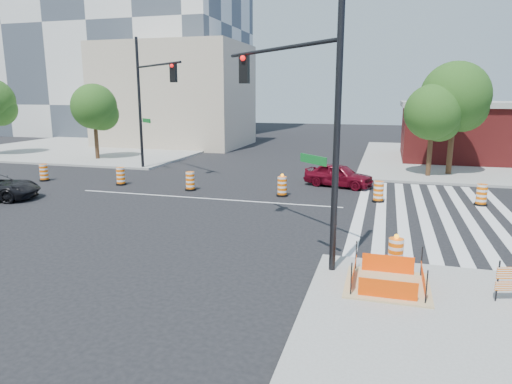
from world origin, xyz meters
TOP-DOWN VIEW (x-y plane):
  - ground at (0.00, 0.00)m, footprint 120.00×120.00m
  - sidewalk_ne at (18.00, 18.00)m, footprint 22.00×22.00m
  - sidewalk_nw at (-18.00, 18.00)m, footprint 22.00×22.00m
  - crosswalk_east at (10.95, 0.00)m, footprint 6.75×13.50m
  - lane_centerline at (0.00, 0.00)m, footprint 14.00×0.12m
  - excavation_pit at (9.00, -9.00)m, footprint 2.20×2.20m
  - beige_midrise at (-12.00, 22.00)m, footprint 14.00×10.00m
  - red_coupe at (6.25, 4.95)m, footprint 4.18×2.56m
  - signal_pole_se at (6.17, -7.00)m, footprint 4.64×4.49m
  - signal_pole_nw at (-6.24, 6.25)m, footprint 5.24×4.29m
  - pit_drum at (9.20, -7.66)m, footprint 0.54×0.54m
  - tree_north_b at (-13.26, 10.27)m, footprint 3.53×3.52m
  - tree_north_c at (11.44, 9.28)m, footprint 3.42×3.41m
  - tree_north_d at (12.77, 10.37)m, footprint 4.23×4.23m
  - median_drum_0 at (-11.16, 1.75)m, footprint 0.60×0.60m
  - median_drum_1 at (-5.97, 1.93)m, footprint 0.60×0.60m
  - median_drum_2 at (-1.46, 1.64)m, footprint 0.60×0.60m
  - median_drum_3 at (3.70, 1.61)m, footprint 0.60×0.60m
  - median_drum_4 at (8.53, 1.65)m, footprint 0.60×0.60m
  - median_drum_5 at (13.24, 2.23)m, footprint 0.60×0.60m

SIDE VIEW (x-z plane):
  - ground at x=0.00m, z-range 0.00..0.00m
  - lane_centerline at x=0.00m, z-range 0.00..0.01m
  - crosswalk_east at x=10.95m, z-range 0.00..0.01m
  - sidewalk_ne at x=18.00m, z-range 0.00..0.15m
  - sidewalk_nw at x=-18.00m, z-range 0.00..0.15m
  - excavation_pit at x=9.00m, z-range -0.23..0.67m
  - median_drum_0 at x=-11.16m, z-range -0.03..0.99m
  - median_drum_1 at x=-5.97m, z-range -0.03..0.99m
  - median_drum_2 at x=-1.46m, z-range -0.03..0.99m
  - median_drum_4 at x=8.53m, z-range -0.03..0.99m
  - median_drum_5 at x=13.24m, z-range -0.03..0.99m
  - median_drum_3 at x=3.70m, z-range -0.10..1.08m
  - pit_drum at x=9.20m, z-range 0.06..1.13m
  - red_coupe at x=6.25m, z-range 0.00..1.33m
  - tree_north_c at x=11.44m, z-range 0.99..6.80m
  - tree_north_b at x=-13.26m, z-range 1.02..7.00m
  - tree_north_d at x=12.77m, z-range 1.23..8.42m
  - beige_midrise at x=-12.00m, z-range 0.00..10.00m
  - signal_pole_se at x=6.17m, z-range 0.94..9.28m
  - signal_pole_nw at x=-6.24m, z-range 0.98..9.73m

